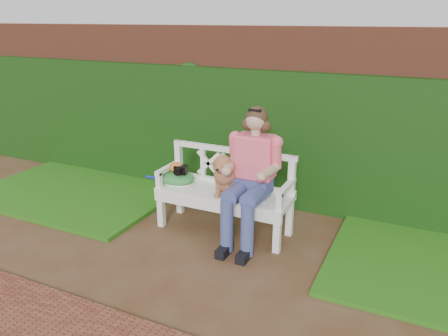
% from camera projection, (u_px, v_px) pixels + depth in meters
% --- Properties ---
extents(ground, '(60.00, 60.00, 0.00)m').
position_uv_depth(ground, '(203.00, 262.00, 4.33)').
color(ground, '#4C2B15').
extents(brick_wall, '(10.00, 0.30, 2.20)m').
position_uv_depth(brick_wall, '(271.00, 116.00, 5.59)').
color(brick_wall, brown).
rests_on(brick_wall, ground).
extents(ivy_hedge, '(10.00, 0.18, 1.70)m').
position_uv_depth(ivy_hedge, '(265.00, 139.00, 5.48)').
color(ivy_hedge, '#1A4A0E').
rests_on(ivy_hedge, ground).
extents(grass_left, '(2.60, 2.00, 0.05)m').
position_uv_depth(grass_left, '(81.00, 190.00, 6.06)').
color(grass_left, '#164C0E').
rests_on(grass_left, ground).
extents(garden_bench, '(1.58, 0.61, 0.48)m').
position_uv_depth(garden_bench, '(224.00, 211.00, 4.90)').
color(garden_bench, white).
rests_on(garden_bench, ground).
extents(seated_woman, '(0.62, 0.82, 1.45)m').
position_uv_depth(seated_woman, '(253.00, 176.00, 4.58)').
color(seated_woman, '#E93A69').
rests_on(seated_woman, ground).
extents(dog, '(0.46, 0.52, 0.47)m').
position_uv_depth(dog, '(228.00, 173.00, 4.68)').
color(dog, '#9F6C2B').
rests_on(dog, garden_bench).
extents(tennis_racket, '(0.68, 0.34, 0.03)m').
position_uv_depth(tennis_racket, '(177.00, 182.00, 5.04)').
color(tennis_racket, white).
rests_on(tennis_racket, garden_bench).
extents(green_bag, '(0.46, 0.38, 0.14)m').
position_uv_depth(green_bag, '(177.00, 178.00, 5.01)').
color(green_bag, green).
rests_on(green_bag, garden_bench).
extents(camera_item, '(0.16, 0.13, 0.09)m').
position_uv_depth(camera_item, '(181.00, 169.00, 4.94)').
color(camera_item, black).
rests_on(camera_item, green_bag).
extents(baseball_glove, '(0.21, 0.17, 0.12)m').
position_uv_depth(baseball_glove, '(176.00, 167.00, 4.98)').
color(baseball_glove, orange).
rests_on(baseball_glove, green_bag).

